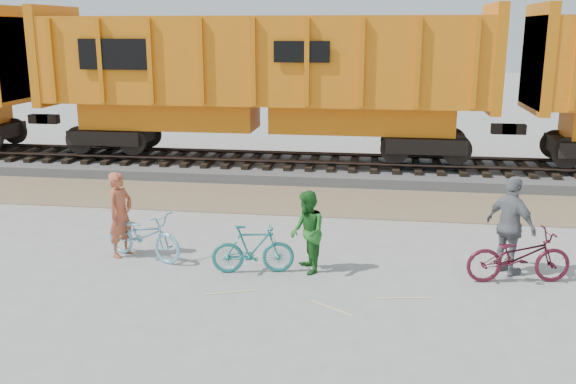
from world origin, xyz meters
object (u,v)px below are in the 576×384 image
(bicycle_teal, at_px, (253,249))
(person_woman, at_px, (511,226))
(bicycle_blue, at_px, (143,235))
(person_man, at_px, (307,232))
(bicycle_maroon, at_px, (519,256))
(hopper_car_center, at_px, (263,77))
(person_solo, at_px, (120,214))

(bicycle_teal, distance_m, person_woman, 4.81)
(bicycle_blue, height_order, person_man, person_man)
(bicycle_maroon, bearing_deg, hopper_car_center, 26.67)
(bicycle_blue, xyz_separation_m, bicycle_teal, (2.32, -0.45, -0.02))
(person_man, bearing_deg, hopper_car_center, 175.10)
(bicycle_maroon, bearing_deg, person_man, 81.50)
(bicycle_teal, bearing_deg, bicycle_maroon, -97.84)
(hopper_car_center, bearing_deg, bicycle_teal, -80.77)
(hopper_car_center, relative_size, bicycle_teal, 9.04)
(hopper_car_center, bearing_deg, person_solo, -99.52)
(person_woman, bearing_deg, bicycle_teal, 58.97)
(person_solo, relative_size, person_man, 1.10)
(bicycle_blue, relative_size, person_woman, 0.99)
(person_solo, distance_m, person_man, 3.84)
(bicycle_blue, bearing_deg, person_man, -72.90)
(person_solo, xyz_separation_m, person_man, (3.82, -0.35, -0.08))
(bicycle_teal, bearing_deg, bicycle_blue, 67.83)
(hopper_car_center, bearing_deg, person_man, -74.23)
(person_man, bearing_deg, bicycle_maroon, 70.43)
(bicycle_maroon, height_order, person_woman, person_woman)
(hopper_car_center, height_order, bicycle_maroon, hopper_car_center)
(hopper_car_center, bearing_deg, bicycle_blue, -96.04)
(bicycle_blue, distance_m, bicycle_maroon, 7.16)
(bicycle_teal, relative_size, person_man, 0.99)
(hopper_car_center, bearing_deg, person_woman, -52.85)
(person_woman, bearing_deg, bicycle_blue, 52.66)
(bicycle_blue, relative_size, bicycle_teal, 1.19)
(person_man, bearing_deg, bicycle_blue, -115.06)
(hopper_car_center, xyz_separation_m, person_solo, (-1.39, -8.26, -2.14))
(person_man, bearing_deg, person_solo, -115.98)
(person_man, xyz_separation_m, person_woman, (3.74, 0.47, 0.15))
(person_woman, bearing_deg, bicycle_maroon, 154.91)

